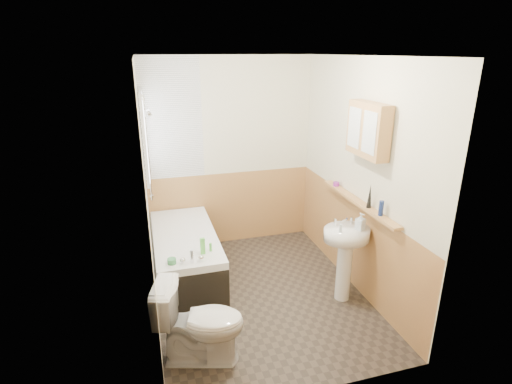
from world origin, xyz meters
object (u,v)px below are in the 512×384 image
(toilet, at_px, (200,323))
(sink, at_px, (346,249))
(bathtub, at_px, (186,255))
(medicine_cabinet, at_px, (368,130))
(pine_shelf, at_px, (358,202))

(toilet, relative_size, sink, 0.80)
(toilet, bearing_deg, bathtub, 14.95)
(bathtub, relative_size, medicine_cabinet, 2.71)
(sink, relative_size, pine_shelf, 0.65)
(pine_shelf, xyz_separation_m, medicine_cabinet, (-0.03, -0.11, 0.79))
(bathtub, relative_size, toilet, 2.09)
(toilet, height_order, sink, sink)
(sink, height_order, medicine_cabinet, medicine_cabinet)
(sink, bearing_deg, medicine_cabinet, 22.76)
(bathtub, distance_m, pine_shelf, 2.05)
(bathtub, height_order, medicine_cabinet, medicine_cabinet)
(sink, bearing_deg, toilet, -160.90)
(bathtub, relative_size, sink, 1.68)
(bathtub, distance_m, sink, 1.83)
(pine_shelf, height_order, medicine_cabinet, medicine_cabinet)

